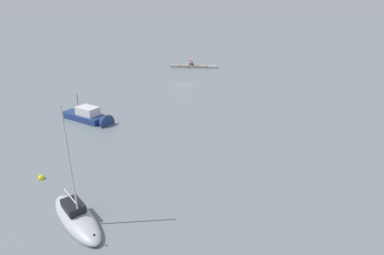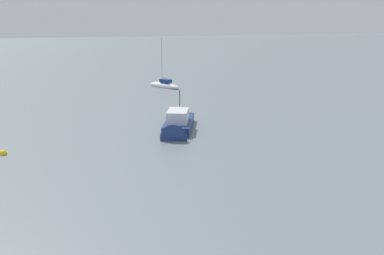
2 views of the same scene
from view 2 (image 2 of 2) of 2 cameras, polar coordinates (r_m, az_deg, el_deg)
name	(u,v)px [view 2 (image 2 of 2)]	position (r m, az deg, el deg)	size (l,w,h in m)	color
sailboat_white_far	(164,85)	(66.55, -3.77, 5.76)	(6.60, 4.30, 8.08)	silver
motorboat_navy_near	(177,127)	(39.53, -1.99, 0.09)	(8.27, 5.61, 4.48)	navy
mooring_buoy_far	(3,153)	(36.07, -24.29, -3.23)	(0.59, 0.59, 0.59)	yellow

